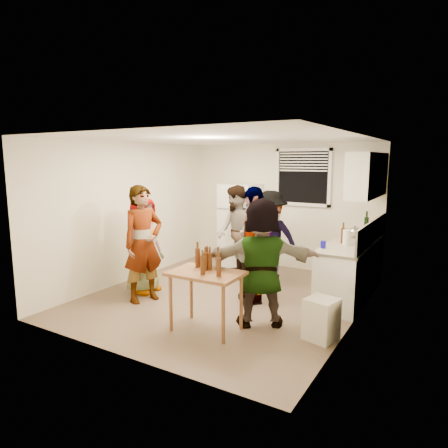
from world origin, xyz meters
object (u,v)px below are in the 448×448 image
Objects in this scene: guest_back_right at (269,285)px; guest_grey at (145,291)px; wine_bottle at (366,234)px; beer_bottle_table at (198,267)px; serving_table at (206,330)px; guest_black at (253,301)px; refrigerator at (240,225)px; trash_bin at (321,320)px; kettle at (355,238)px; guest_stripe at (145,300)px; beer_bottle_counter at (343,243)px; blue_cup at (323,248)px; red_cup at (204,269)px; guest_orange at (260,324)px; guest_back_left at (236,277)px.

guest_grey is at bearing -140.23° from guest_back_right.
wine_bottle reaches higher than beer_bottle_table.
serving_table is 1.28m from guest_black.
refrigerator is 3.28× the size of trash_bin.
kettle is 3.59m from guest_stripe.
blue_cup is (-0.16, -0.49, 0.00)m from beer_bottle_counter.
guest_stripe is (-2.67, -2.22, -0.90)m from kettle.
kettle is at bearing 62.57° from red_cup.
wine_bottle is at bearing 34.21° from guest_back_right.
wine_bottle is 2.37m from guest_black.
trash_bin is at bearing -45.41° from refrigerator.
wine_bottle is 0.18× the size of guest_orange.
guest_back_right is at bearing 91.76° from serving_table.
red_cup is (1.07, -2.97, -0.07)m from refrigerator.
red_cup is (-1.43, -2.96, -0.12)m from wine_bottle.
refrigerator is 2.31m from guest_black.
guest_stripe is (-2.62, -1.65, -0.90)m from beer_bottle_counter.
blue_cup reaches higher than red_cup.
trash_bin is 2.18m from guest_back_right.
beer_bottle_table is at bearing -118.09° from wine_bottle.
wine_bottle is 0.19× the size of guest_grey.
blue_cup reaches higher than guest_stripe.
trash_bin reaches higher than guest_back_right.
beer_bottle_table is (0.94, -2.92, -0.07)m from refrigerator.
guest_back_right is (1.67, 1.36, 0.00)m from guest_grey.
kettle is 1.97× the size of red_cup.
guest_black is at bearing -5.73° from guest_back_left.
wine_bottle is (0.10, 0.40, 0.00)m from kettle.
wine_bottle is 0.59× the size of trash_bin.
guest_black is (-1.15, -0.80, -0.90)m from beer_bottle_counter.
kettle is at bearing 53.99° from guest_back_left.
blue_cup is 0.06× the size of guest_back_right.
beer_bottle_counter is (2.35, -0.98, 0.05)m from refrigerator.
refrigerator is 15.81× the size of blue_cup.
beer_bottle_table is 1.15m from guest_orange.
guest_orange is at bearing -95.93° from guest_grey.
beer_bottle_counter is 1.93× the size of red_cup.
beer_bottle_counter is 0.26× the size of serving_table.
kettle is 0.82× the size of wine_bottle.
kettle is (2.40, -0.41, 0.05)m from refrigerator.
beer_bottle_table is 0.15× the size of guest_back_left.
serving_table is at bearing -160.07° from trash_bin.
red_cup is at bearing -85.42° from guest_stripe.
kettle is at bearing 93.42° from trash_bin.
kettle is 0.27× the size of serving_table.
guest_back_right is (-1.30, -0.54, -0.90)m from kettle.
beer_bottle_table is at bearing -84.96° from guest_stripe.
beer_bottle_table is 2.00× the size of red_cup.
guest_back_left is (-2.15, -0.79, -0.90)m from wine_bottle.
guest_back_left is at bearing 177.91° from guest_black.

